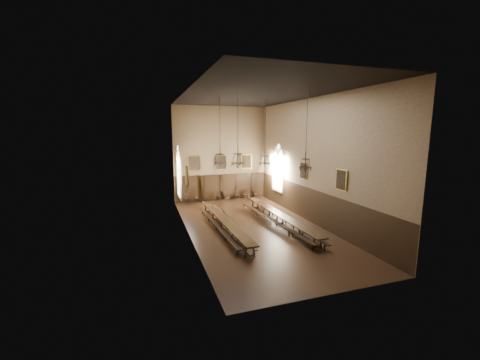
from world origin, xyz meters
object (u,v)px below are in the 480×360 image
bench_left_inner (236,226)px  chair_6 (246,196)px  chair_5 (237,197)px  chandelier_front_right (305,162)px  chair_1 (197,200)px  chandelier_front_left (238,158)px  chandelier_back_right (265,159)px  table_left (225,225)px  chair_2 (207,199)px  chair_0 (187,201)px  bench_right_outer (286,220)px  chair_4 (226,197)px  table_right (280,219)px  bench_left_outer (216,227)px  chair_3 (218,198)px  chair_7 (255,196)px  chandelier_back_left (220,158)px  bench_right_inner (271,221)px

bench_left_inner → chair_6: size_ratio=9.94×
chair_5 → chandelier_front_right: bearing=-74.7°
chair_1 → chandelier_front_left: bearing=-100.2°
chandelier_back_right → chandelier_front_left: size_ratio=1.15×
table_left → chair_5: 9.23m
chair_2 → chandelier_back_right: (3.45, -5.88, 4.23)m
table_left → chair_5: (3.62, 8.49, -0.13)m
chandelier_front_left → chair_0: bearing=97.9°
bench_right_outer → chair_4: size_ratio=11.31×
table_right → chandelier_back_right: bearing=92.1°
bench_left_outer → chair_5: size_ratio=10.53×
bench_left_outer → chair_3: 8.63m
bench_right_outer → table_right: bearing=170.8°
chair_1 → chair_7: (5.89, 0.04, -0.01)m
chair_4 → chair_5: size_ratio=1.07×
bench_left_outer → chair_5: (4.15, 8.31, 0.00)m
chair_6 → chair_7: 1.06m
bench_left_inner → chair_3: (0.94, 8.70, 0.02)m
chair_2 → chair_3: size_ratio=0.95×
chair_3 → chair_4: bearing=15.1°
chair_1 → chair_3: bearing=-12.2°
chandelier_back_right → chair_5: bearing=93.5°
bench_right_outer → bench_left_outer: bearing=176.3°
bench_left_outer → chair_4: bearing=70.2°
bench_left_outer → chandelier_front_right: 7.31m
chair_1 → chair_2: (0.88, -0.03, -0.01)m
chair_7 → chair_4: bearing=178.3°
chandelier_front_right → table_left: bearing=148.4°
bench_left_inner → chandelier_back_right: size_ratio=1.83×
chair_0 → chair_4: size_ratio=0.92×
chair_3 → chandelier_back_left: chandelier_back_left is taller
table_left → chandelier_front_left: (0.21, -2.33, 4.71)m
bench_right_inner → chandelier_front_left: chandelier_front_left is taller
chair_1 → table_right: bearing=-75.7°
chair_6 → chandelier_back_left: bearing=-111.8°
bench_left_inner → chair_5: 9.13m
table_left → bench_left_inner: table_left is taller
chair_2 → chandelier_back_right: chandelier_back_right is taller
bench_right_inner → chair_6: bearing=83.0°
table_right → chair_1: chair_1 is taller
chandelier_front_right → chair_1: bearing=113.0°
chair_5 → chandelier_front_left: size_ratio=0.20×
table_right → bench_right_outer: (0.45, -0.07, -0.10)m
chair_1 → table_left: bearing=-100.8°
bench_right_inner → chair_4: chair_4 is taller
chair_7 → chandelier_front_right: bearing=-96.7°
chair_4 → chandelier_front_left: size_ratio=0.22×
chandelier_back_right → chandelier_front_left: same height
chair_2 → chair_6: size_ratio=0.96×
chair_6 → bench_left_inner: bearing=-102.1°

